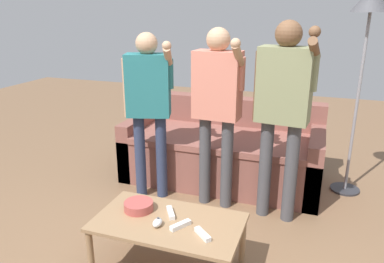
{
  "coord_description": "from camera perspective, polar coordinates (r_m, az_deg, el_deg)",
  "views": [
    {
      "loc": [
        0.83,
        -1.94,
        1.73
      ],
      "look_at": [
        -0.05,
        0.56,
        0.85
      ],
      "focal_mm": 34.82,
      "sensor_mm": 36.0,
      "label": 1
    }
  ],
  "objects": [
    {
      "name": "game_remote_nunchuk",
      "position": [
        2.46,
        -5.32,
        -13.73
      ],
      "size": [
        0.06,
        0.09,
        0.05
      ],
      "color": "white",
      "rests_on": "coffee_table"
    },
    {
      "name": "game_remote_wand_far",
      "position": [
        2.58,
        -3.3,
        -12.31
      ],
      "size": [
        0.11,
        0.14,
        0.03
      ],
      "color": "white",
      "rests_on": "coffee_table"
    },
    {
      "name": "game_remote_wand_spare",
      "position": [
        2.36,
        1.64,
        -15.45
      ],
      "size": [
        0.13,
        0.12,
        0.03
      ],
      "color": "white",
      "rests_on": "coffee_table"
    },
    {
      "name": "player_left",
      "position": [
        3.35,
        -6.66,
        5.13
      ],
      "size": [
        0.49,
        0.3,
        1.54
      ],
      "color": "#2D3856",
      "rests_on": "ground"
    },
    {
      "name": "couch",
      "position": [
        3.93,
        4.82,
        -3.05
      ],
      "size": [
        1.98,
        0.93,
        0.8
      ],
      "color": "brown",
      "rests_on": "ground"
    },
    {
      "name": "player_center",
      "position": [
        3.17,
        3.86,
        5.03
      ],
      "size": [
        0.47,
        0.35,
        1.59
      ],
      "color": "#47474C",
      "rests_on": "ground"
    },
    {
      "name": "snack_bowl",
      "position": [
        2.65,
        -8.18,
        -11.21
      ],
      "size": [
        0.2,
        0.2,
        0.06
      ],
      "primitive_type": "cylinder",
      "color": "#B24C47",
      "rests_on": "coffee_table"
    },
    {
      "name": "game_remote_wand_near",
      "position": [
        2.45,
        -1.77,
        -14.15
      ],
      "size": [
        0.11,
        0.15,
        0.03
      ],
      "color": "white",
      "rests_on": "coffee_table"
    },
    {
      "name": "coffee_table",
      "position": [
        2.55,
        -3.64,
        -14.38
      ],
      "size": [
        0.98,
        0.55,
        0.4
      ],
      "color": "#997551",
      "rests_on": "ground"
    },
    {
      "name": "floor_lamp",
      "position": [
        3.68,
        25.54,
        15.56
      ],
      "size": [
        0.33,
        0.33,
        1.91
      ],
      "color": "#2D2D33",
      "rests_on": "ground"
    },
    {
      "name": "player_right",
      "position": [
        3.02,
        13.82,
        4.65
      ],
      "size": [
        0.49,
        0.36,
        1.65
      ],
      "color": "#47474C",
      "rests_on": "ground"
    }
  ]
}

